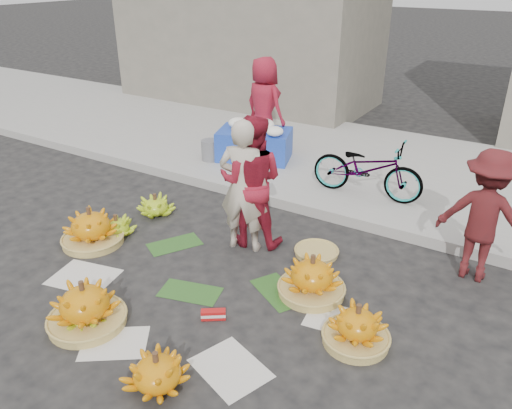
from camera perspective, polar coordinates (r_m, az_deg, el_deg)
The scene contains 23 objects.
ground at distance 5.56m, azimuth -5.43°, elevation -9.25°, with size 80.00×80.00×0.00m, color black.
curb at distance 7.15m, azimuth 5.07°, elevation -0.08°, with size 40.00×0.25×0.15m, color gray.
sidewalk at distance 8.94m, azimuth 11.20°, elevation 4.85°, with size 40.00×4.00×0.12m, color gray.
building_left at distance 12.81m, azimuth -0.77°, elevation 20.51°, with size 6.00×3.00×4.00m, color slate.
newspaper_scatter at distance 5.08m, azimuth -10.94°, elevation -13.52°, with size 3.20×1.80×0.00m, color silver, non-canonical shape.
banana_leaves at distance 5.74m, azimuth -5.04°, elevation -7.94°, with size 2.00×1.00×0.00m, color #214D19, non-canonical shape.
banana_bunch_0 at distance 6.54m, azimuth -18.32°, elevation -2.52°, with size 0.85×0.85×0.50m.
banana_bunch_1 at distance 5.23m, azimuth -19.07°, elevation -11.72°, with size 0.52×0.52×0.28m.
banana_bunch_2 at distance 5.16m, azimuth -18.96°, elevation -10.90°, with size 0.84×0.84×0.50m.
banana_bunch_3 at distance 4.41m, azimuth -11.24°, elevation -18.21°, with size 0.73×0.73×0.35m.
banana_bunch_4 at distance 4.80m, azimuth 11.45°, elevation -13.55°, with size 0.68×0.68×0.43m.
banana_bunch_5 at distance 5.33m, azimuth 6.42°, elevation -8.27°, with size 0.75×0.75×0.48m.
banana_bunch_6 at distance 6.70m, azimuth -15.63°, elevation -2.42°, with size 0.52×0.52×0.29m.
banana_bunch_7 at distance 7.11m, azimuth -11.41°, elevation -0.13°, with size 0.50×0.50×0.31m.
basket_spare at distance 6.12m, azimuth 6.92°, elevation -5.42°, with size 0.52×0.52×0.06m, color #A98C47.
incense_stack at distance 5.07m, azimuth -4.90°, elevation -12.40°, with size 0.24×0.08×0.10m, color #B51314.
vendor_cream at distance 5.88m, azimuth -1.45°, elevation 2.09°, with size 0.60×0.39×1.64m, color beige.
vendor_red at distance 5.99m, azimuth -0.52°, elevation 2.61°, with size 0.80×0.62×1.64m, color #A3192A.
man_striped at distance 5.86m, azimuth 24.64°, elevation -1.24°, with size 0.97×0.56×1.50m, color maroon.
flower_table at distance 8.64m, azimuth -0.14°, elevation 7.10°, with size 1.39×1.10×0.71m.
grey_bucket at distance 8.66m, azimuth -5.24°, elevation 6.22°, with size 0.31×0.31×0.35m, color slate.
flower_vendor at distance 8.87m, azimuth 0.92°, elevation 11.25°, with size 0.81×0.53×1.66m, color #A3192A.
bicycle at distance 7.33m, azimuth 12.61°, elevation 4.06°, with size 1.61×0.56×0.85m, color gray.
Camera 1 is at (2.81, -3.59, 3.18)m, focal length 35.00 mm.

